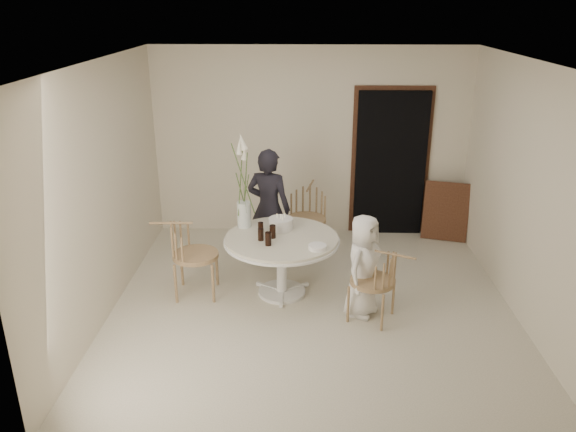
{
  "coord_description": "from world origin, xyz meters",
  "views": [
    {
      "loc": [
        -0.13,
        -5.64,
        3.27
      ],
      "look_at": [
        -0.28,
        0.3,
        0.97
      ],
      "focal_mm": 35.0,
      "sensor_mm": 36.0,
      "label": 1
    }
  ],
  "objects_px": {
    "chair_far": "(308,210)",
    "birthday_cake": "(281,224)",
    "chair_right": "(383,276)",
    "table": "(282,246)",
    "boy": "(363,266)",
    "chair_left": "(184,248)",
    "girl": "(269,209)",
    "flower_vase": "(243,194)"
  },
  "relations": [
    {
      "from": "chair_right",
      "to": "boy",
      "type": "xyz_separation_m",
      "value": [
        -0.2,
        0.16,
        0.04
      ]
    },
    {
      "from": "chair_far",
      "to": "chair_right",
      "type": "relative_size",
      "value": 1.11
    },
    {
      "from": "chair_right",
      "to": "chair_left",
      "type": "bearing_deg",
      "value": -78.15
    },
    {
      "from": "table",
      "to": "flower_vase",
      "type": "bearing_deg",
      "value": 146.22
    },
    {
      "from": "chair_left",
      "to": "boy",
      "type": "bearing_deg",
      "value": -103.14
    },
    {
      "from": "girl",
      "to": "table",
      "type": "bearing_deg",
      "value": 121.15
    },
    {
      "from": "flower_vase",
      "to": "table",
      "type": "bearing_deg",
      "value": -33.78
    },
    {
      "from": "boy",
      "to": "table",
      "type": "bearing_deg",
      "value": 95.03
    },
    {
      "from": "chair_far",
      "to": "birthday_cake",
      "type": "xyz_separation_m",
      "value": [
        -0.33,
        -1.02,
        0.2
      ]
    },
    {
      "from": "boy",
      "to": "flower_vase",
      "type": "bearing_deg",
      "value": 91.95
    },
    {
      "from": "birthday_cake",
      "to": "flower_vase",
      "type": "relative_size",
      "value": 0.25
    },
    {
      "from": "table",
      "to": "chair_right",
      "type": "xyz_separation_m",
      "value": [
        1.09,
        -0.58,
        -0.08
      ]
    },
    {
      "from": "chair_left",
      "to": "birthday_cake",
      "type": "bearing_deg",
      "value": -78.84
    },
    {
      "from": "chair_far",
      "to": "chair_left",
      "type": "bearing_deg",
      "value": -127.48
    },
    {
      "from": "chair_right",
      "to": "girl",
      "type": "xyz_separation_m",
      "value": [
        -1.29,
        1.36,
        0.25
      ]
    },
    {
      "from": "table",
      "to": "boy",
      "type": "xyz_separation_m",
      "value": [
        0.89,
        -0.42,
        -0.04
      ]
    },
    {
      "from": "table",
      "to": "girl",
      "type": "relative_size",
      "value": 0.85
    },
    {
      "from": "chair_left",
      "to": "boy",
      "type": "relative_size",
      "value": 0.8
    },
    {
      "from": "chair_far",
      "to": "chair_left",
      "type": "xyz_separation_m",
      "value": [
        -1.44,
        -1.28,
        -0.0
      ]
    },
    {
      "from": "chair_far",
      "to": "chair_left",
      "type": "relative_size",
      "value": 1.0
    },
    {
      "from": "girl",
      "to": "flower_vase",
      "type": "xyz_separation_m",
      "value": [
        -0.27,
        -0.48,
        0.35
      ]
    },
    {
      "from": "chair_far",
      "to": "flower_vase",
      "type": "relative_size",
      "value": 0.81
    },
    {
      "from": "chair_right",
      "to": "birthday_cake",
      "type": "height_order",
      "value": "birthday_cake"
    },
    {
      "from": "boy",
      "to": "flower_vase",
      "type": "distance_m",
      "value": 1.63
    },
    {
      "from": "chair_far",
      "to": "birthday_cake",
      "type": "height_order",
      "value": "chair_far"
    },
    {
      "from": "boy",
      "to": "chair_far",
      "type": "bearing_deg",
      "value": 49.32
    },
    {
      "from": "chair_far",
      "to": "chair_right",
      "type": "bearing_deg",
      "value": -56.04
    },
    {
      "from": "chair_right",
      "to": "boy",
      "type": "distance_m",
      "value": 0.26
    },
    {
      "from": "girl",
      "to": "birthday_cake",
      "type": "relative_size",
      "value": 5.51
    },
    {
      "from": "table",
      "to": "boy",
      "type": "distance_m",
      "value": 0.99
    },
    {
      "from": "table",
      "to": "flower_vase",
      "type": "height_order",
      "value": "flower_vase"
    },
    {
      "from": "chair_left",
      "to": "flower_vase",
      "type": "relative_size",
      "value": 0.81
    },
    {
      "from": "chair_right",
      "to": "chair_left",
      "type": "distance_m",
      "value": 2.29
    },
    {
      "from": "table",
      "to": "girl",
      "type": "height_order",
      "value": "girl"
    },
    {
      "from": "birthday_cake",
      "to": "flower_vase",
      "type": "xyz_separation_m",
      "value": [
        -0.44,
        0.07,
        0.34
      ]
    },
    {
      "from": "chair_left",
      "to": "boy",
      "type": "distance_m",
      "value": 2.06
    },
    {
      "from": "table",
      "to": "chair_right",
      "type": "relative_size",
      "value": 1.6
    },
    {
      "from": "chair_far",
      "to": "chair_right",
      "type": "xyz_separation_m",
      "value": [
        0.78,
        -1.83,
        -0.06
      ]
    },
    {
      "from": "birthday_cake",
      "to": "chair_far",
      "type": "bearing_deg",
      "value": 71.79
    },
    {
      "from": "table",
      "to": "chair_far",
      "type": "relative_size",
      "value": 1.44
    },
    {
      "from": "chair_right",
      "to": "flower_vase",
      "type": "xyz_separation_m",
      "value": [
        -1.55,
        0.88,
        0.6
      ]
    },
    {
      "from": "chair_right",
      "to": "chair_far",
      "type": "bearing_deg",
      "value": -131.33
    }
  ]
}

